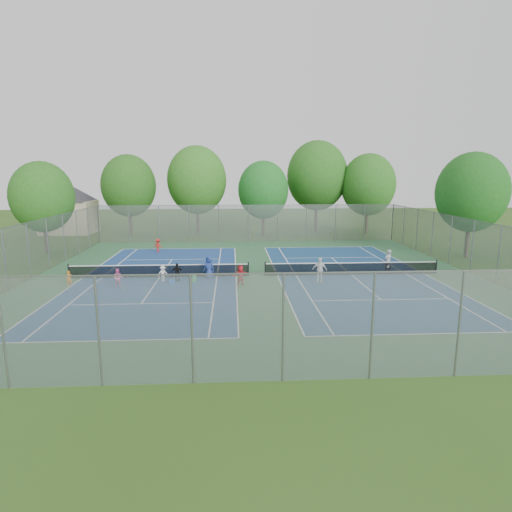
{
  "coord_description": "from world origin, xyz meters",
  "views": [
    {
      "loc": [
        -1.76,
        -30.23,
        7.38
      ],
      "look_at": [
        0.0,
        1.0,
        1.3
      ],
      "focal_mm": 30.0,
      "sensor_mm": 36.0,
      "label": 1
    }
  ],
  "objects_px": {
    "ball_crate": "(172,282)",
    "instructor": "(388,262)",
    "ball_hopper": "(194,279)",
    "net_left": "(160,271)",
    "net_right": "(352,269)"
  },
  "relations": [
    {
      "from": "net_left",
      "to": "net_right",
      "type": "bearing_deg",
      "value": 0.0
    },
    {
      "from": "net_right",
      "to": "net_left",
      "type": "bearing_deg",
      "value": 180.0
    },
    {
      "from": "net_left",
      "to": "instructor",
      "type": "xyz_separation_m",
      "value": [
        16.76,
        0.18,
        0.46
      ]
    },
    {
      "from": "instructor",
      "to": "ball_crate",
      "type": "bearing_deg",
      "value": -19.53
    },
    {
      "from": "ball_hopper",
      "to": "net_left",
      "type": "bearing_deg",
      "value": 149.74
    },
    {
      "from": "ball_hopper",
      "to": "instructor",
      "type": "distance_m",
      "value": 14.28
    },
    {
      "from": "net_right",
      "to": "ball_crate",
      "type": "height_order",
      "value": "net_right"
    },
    {
      "from": "net_right",
      "to": "instructor",
      "type": "xyz_separation_m",
      "value": [
        2.76,
        0.18,
        0.46
      ]
    },
    {
      "from": "net_left",
      "to": "instructor",
      "type": "bearing_deg",
      "value": 0.63
    },
    {
      "from": "net_right",
      "to": "ball_crate",
      "type": "xyz_separation_m",
      "value": [
        -12.9,
        -1.77,
        -0.32
      ]
    },
    {
      "from": "net_left",
      "to": "ball_hopper",
      "type": "bearing_deg",
      "value": -30.26
    },
    {
      "from": "ball_hopper",
      "to": "instructor",
      "type": "xyz_separation_m",
      "value": [
        14.16,
        1.71,
        0.67
      ]
    },
    {
      "from": "net_right",
      "to": "ball_hopper",
      "type": "bearing_deg",
      "value": -172.4
    },
    {
      "from": "ball_crate",
      "to": "instructor",
      "type": "xyz_separation_m",
      "value": [
        15.66,
        1.96,
        0.79
      ]
    },
    {
      "from": "net_left",
      "to": "ball_hopper",
      "type": "xyz_separation_m",
      "value": [
        2.61,
        -1.52,
        -0.2
      ]
    }
  ]
}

